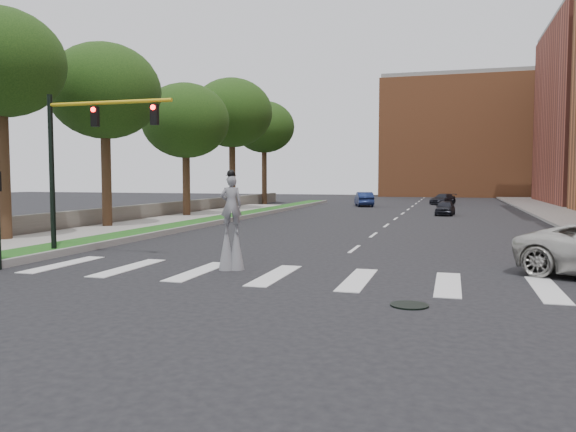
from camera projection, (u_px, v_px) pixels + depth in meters
The scene contains 17 objects.
ground_plane at pixel (307, 284), 15.99m from camera, with size 160.00×160.00×0.00m, color black.
grass_median at pixel (217, 220), 38.35m from camera, with size 2.00×60.00×0.25m, color #194F16.
median_curb at pixel (231, 220), 38.06m from camera, with size 0.20×60.00×0.28m, color gray.
sidewalk_left at pixel (89, 233), 29.62m from camera, with size 4.00×60.00×0.18m, color gray.
stone_wall at pixel (160, 210), 41.78m from camera, with size 0.50×56.00×1.10m, color #5E5A51.
manhole at pixel (409, 305), 13.23m from camera, with size 0.90×0.90×0.04m, color black.
building_backdrop at pixel (467, 139), 88.35m from camera, with size 26.00×14.00×18.00m, color #AB6036.
traffic_signal at pixel (78, 148), 21.31m from camera, with size 5.30×0.23×6.20m.
stilt_performer at pixel (231, 229), 18.30m from camera, with size 0.82×0.69×3.28m.
car_near at pixel (445, 208), 44.56m from camera, with size 1.38×3.42×1.17m, color black.
car_mid at pixel (364, 199), 58.09m from camera, with size 1.56×4.48×1.48m, color navy.
car_far at pixel (443, 199), 61.71m from camera, with size 1.66×4.09×1.19m, color black.
tree_1 at pixel (0, 64), 25.44m from camera, with size 5.80×5.80×10.70m.
tree_2 at pixel (104, 92), 32.40m from camera, with size 6.47×6.47×10.75m.
tree_3 at pixel (186, 121), 41.77m from camera, with size 6.54×6.54×10.01m.
tree_4 at pixel (232, 113), 49.66m from camera, with size 7.17×7.17×11.76m.
tree_5 at pixel (264, 127), 62.07m from camera, with size 6.71×6.71×11.41m.
Camera 1 is at (3.92, -15.33, 3.05)m, focal length 35.00 mm.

